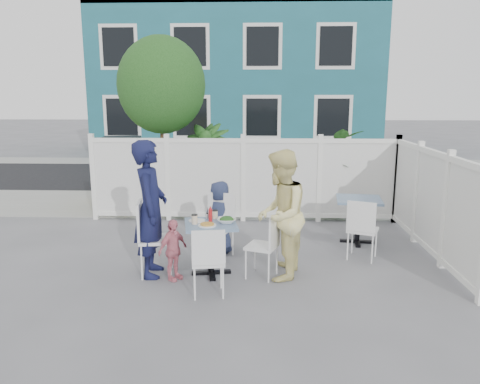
{
  "coord_description": "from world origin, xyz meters",
  "views": [
    {
      "loc": [
        0.39,
        -6.4,
        2.4
      ],
      "look_at": [
        0.14,
        0.02,
        1.07
      ],
      "focal_mm": 35.0,
      "sensor_mm": 36.0,
      "label": 1
    }
  ],
  "objects_px": {
    "woman": "(280,215)",
    "main_table": "(211,235)",
    "chair_back": "(219,220)",
    "spare_table": "(359,209)",
    "toddler": "(173,250)",
    "chair_near": "(208,257)",
    "chair_right": "(267,241)",
    "boy": "(220,217)",
    "man": "(151,209)",
    "utility_cabinet": "(123,171)",
    "chair_left": "(150,233)"
  },
  "relations": [
    {
      "from": "utility_cabinet",
      "to": "main_table",
      "type": "height_order",
      "value": "utility_cabinet"
    },
    {
      "from": "chair_near",
      "to": "man",
      "type": "xyz_separation_m",
      "value": [
        -0.84,
        0.7,
        0.41
      ]
    },
    {
      "from": "utility_cabinet",
      "to": "chair_near",
      "type": "relative_size",
      "value": 1.64
    },
    {
      "from": "man",
      "to": "boy",
      "type": "bearing_deg",
      "value": -46.74
    },
    {
      "from": "main_table",
      "to": "boy",
      "type": "bearing_deg",
      "value": 87.21
    },
    {
      "from": "boy",
      "to": "man",
      "type": "bearing_deg",
      "value": 71.56
    },
    {
      "from": "chair_right",
      "to": "woman",
      "type": "height_order",
      "value": "woman"
    },
    {
      "from": "boy",
      "to": "spare_table",
      "type": "bearing_deg",
      "value": -143.61
    },
    {
      "from": "chair_back",
      "to": "toddler",
      "type": "height_order",
      "value": "chair_back"
    },
    {
      "from": "main_table",
      "to": "spare_table",
      "type": "relative_size",
      "value": 1.0
    },
    {
      "from": "utility_cabinet",
      "to": "woman",
      "type": "bearing_deg",
      "value": -61.58
    },
    {
      "from": "boy",
      "to": "toddler",
      "type": "bearing_deg",
      "value": 88.06
    },
    {
      "from": "main_table",
      "to": "toddler",
      "type": "height_order",
      "value": "toddler"
    },
    {
      "from": "spare_table",
      "to": "woman",
      "type": "bearing_deg",
      "value": -131.21
    },
    {
      "from": "spare_table",
      "to": "man",
      "type": "height_order",
      "value": "man"
    },
    {
      "from": "spare_table",
      "to": "toddler",
      "type": "xyz_separation_m",
      "value": [
        -2.76,
        -1.7,
        -0.17
      ]
    },
    {
      "from": "spare_table",
      "to": "chair_left",
      "type": "distance_m",
      "value": 3.45
    },
    {
      "from": "man",
      "to": "main_table",
      "type": "bearing_deg",
      "value": -92.97
    },
    {
      "from": "spare_table",
      "to": "chair_back",
      "type": "relative_size",
      "value": 0.83
    },
    {
      "from": "spare_table",
      "to": "chair_left",
      "type": "xyz_separation_m",
      "value": [
        -3.1,
        -1.52,
        0.01
      ]
    },
    {
      "from": "chair_back",
      "to": "chair_left",
      "type": "bearing_deg",
      "value": 57.71
    },
    {
      "from": "main_table",
      "to": "man",
      "type": "distance_m",
      "value": 0.88
    },
    {
      "from": "spare_table",
      "to": "toddler",
      "type": "bearing_deg",
      "value": -148.38
    },
    {
      "from": "chair_back",
      "to": "toddler",
      "type": "relative_size",
      "value": 1.17
    },
    {
      "from": "spare_table",
      "to": "main_table",
      "type": "bearing_deg",
      "value": -147.03
    },
    {
      "from": "utility_cabinet",
      "to": "chair_left",
      "type": "xyz_separation_m",
      "value": [
        1.63,
        -4.42,
        -0.12
      ]
    },
    {
      "from": "chair_back",
      "to": "utility_cabinet",
      "type": "bearing_deg",
      "value": -39.62
    },
    {
      "from": "main_table",
      "to": "chair_back",
      "type": "height_order",
      "value": "chair_back"
    },
    {
      "from": "utility_cabinet",
      "to": "main_table",
      "type": "bearing_deg",
      "value": -69.57
    },
    {
      "from": "man",
      "to": "toddler",
      "type": "distance_m",
      "value": 0.63
    },
    {
      "from": "woman",
      "to": "toddler",
      "type": "height_order",
      "value": "woman"
    },
    {
      "from": "chair_left",
      "to": "chair_near",
      "type": "height_order",
      "value": "chair_left"
    },
    {
      "from": "chair_near",
      "to": "toddler",
      "type": "distance_m",
      "value": 0.74
    },
    {
      "from": "utility_cabinet",
      "to": "main_table",
      "type": "relative_size",
      "value": 1.8
    },
    {
      "from": "chair_right",
      "to": "woman",
      "type": "relative_size",
      "value": 0.51
    },
    {
      "from": "toddler",
      "to": "man",
      "type": "bearing_deg",
      "value": 96.26
    },
    {
      "from": "man",
      "to": "woman",
      "type": "xyz_separation_m",
      "value": [
        1.72,
        -0.03,
        -0.06
      ]
    },
    {
      "from": "chair_left",
      "to": "chair_back",
      "type": "distance_m",
      "value": 1.16
    },
    {
      "from": "chair_right",
      "to": "toddler",
      "type": "bearing_deg",
      "value": 116.17
    },
    {
      "from": "woman",
      "to": "chair_right",
      "type": "bearing_deg",
      "value": -69.89
    },
    {
      "from": "chair_left",
      "to": "chair_near",
      "type": "distance_m",
      "value": 1.11
    },
    {
      "from": "main_table",
      "to": "chair_near",
      "type": "xyz_separation_m",
      "value": [
        0.04,
        -0.74,
        -0.05
      ]
    },
    {
      "from": "utility_cabinet",
      "to": "chair_back",
      "type": "bearing_deg",
      "value": -64.42
    },
    {
      "from": "main_table",
      "to": "chair_left",
      "type": "height_order",
      "value": "chair_left"
    },
    {
      "from": "spare_table",
      "to": "chair_left",
      "type": "bearing_deg",
      "value": -153.84
    },
    {
      "from": "utility_cabinet",
      "to": "woman",
      "type": "distance_m",
      "value": 5.58
    },
    {
      "from": "chair_back",
      "to": "man",
      "type": "distance_m",
      "value": 1.2
    },
    {
      "from": "main_table",
      "to": "chair_left",
      "type": "relative_size",
      "value": 0.78
    },
    {
      "from": "main_table",
      "to": "chair_left",
      "type": "bearing_deg",
      "value": -176.85
    },
    {
      "from": "woman",
      "to": "main_table",
      "type": "bearing_deg",
      "value": -82.86
    }
  ]
}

